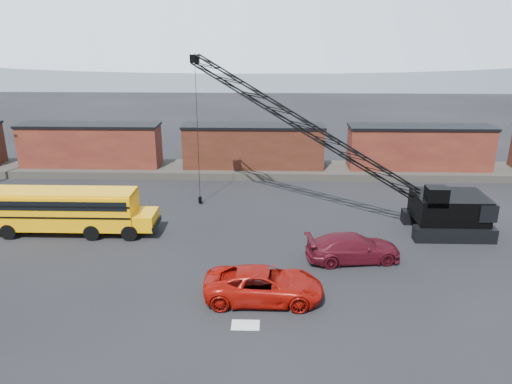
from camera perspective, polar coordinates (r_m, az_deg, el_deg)
ground at (r=29.03m, az=-1.81°, el=-10.54°), size 160.00×160.00×0.00m
gravel_berm at (r=49.25m, az=-0.29°, el=2.54°), size 120.00×5.00×0.70m
boxcar_west_near at (r=51.71m, az=-18.38°, el=5.13°), size 13.70×3.10×4.17m
boxcar_mid at (r=48.63m, az=-0.29°, el=5.27°), size 13.70×3.10×4.17m
boxcar_east_near at (r=50.67m, az=18.17°, el=4.88°), size 13.70×3.10×4.17m
snow_patch at (r=25.60m, az=-1.21°, el=-14.96°), size 1.40×0.90×0.02m
school_bus at (r=37.29m, az=-20.55°, el=-1.88°), size 11.65×2.65×3.19m
red_pickup at (r=27.22m, az=0.90°, el=-10.54°), size 6.40×2.96×1.78m
maroon_suv at (r=31.96m, az=11.04°, el=-6.27°), size 6.19×3.21×1.71m
crawler_crane at (r=36.70m, az=6.14°, el=7.17°), size 21.62×7.78×12.12m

